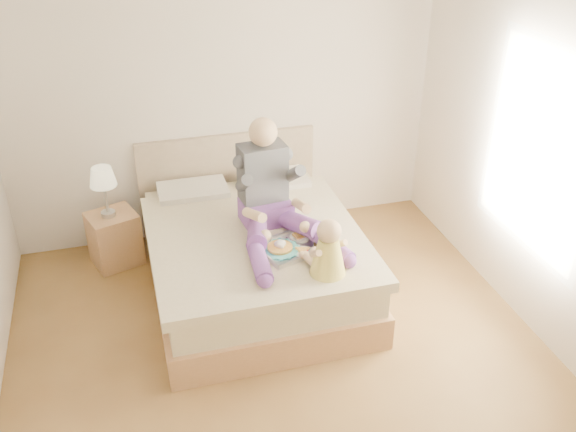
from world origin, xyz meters
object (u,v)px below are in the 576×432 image
object	(u,v)px
adult	(272,200)
bed	(251,252)
tray	(291,244)
baby	(327,251)
nightstand	(115,238)

from	to	relation	value
adult	bed	bearing A→B (deg)	129.87
tray	baby	distance (m)	0.44
nightstand	baby	xyz separation A→B (m)	(1.51, -1.50, 0.54)
baby	adult	bearing A→B (deg)	88.70
nightstand	adult	xyz separation A→B (m)	(1.27, -0.80, 0.63)
bed	baby	distance (m)	1.04
bed	adult	size ratio (longest dim) A/B	1.89
bed	nightstand	bearing A→B (deg)	149.67
nightstand	baby	size ratio (longest dim) A/B	1.13
tray	baby	bearing A→B (deg)	-84.99
bed	nightstand	distance (m)	1.30
nightstand	tray	world-z (taller)	tray
adult	tray	world-z (taller)	adult
tray	nightstand	bearing A→B (deg)	122.20
adult	tray	size ratio (longest dim) A/B	1.95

